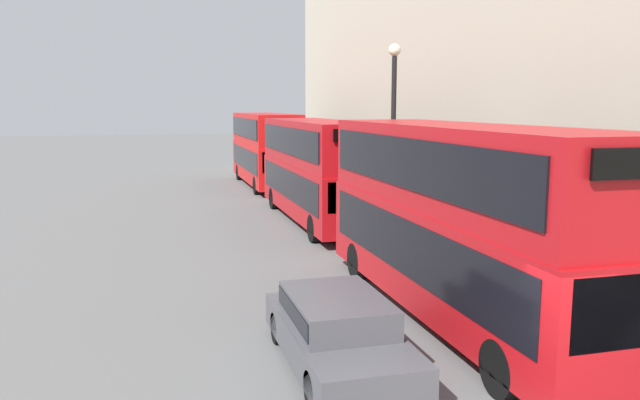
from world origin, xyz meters
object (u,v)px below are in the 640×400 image
Objects in this scene: bus_leading at (460,214)px; bus_second_in_queue at (318,166)px; bus_third_in_queue at (265,146)px; car_dark_sedan at (337,329)px.

bus_leading is 1.00× the size of bus_second_in_queue.
bus_third_in_queue is 26.52m from car_dark_sedan.
bus_second_in_queue is (-0.00, 12.32, -0.10)m from bus_leading.
bus_second_in_queue is at bearing 90.00° from bus_leading.
bus_third_in_queue is (0.00, 12.11, 0.06)m from bus_second_in_queue.
bus_leading is 1.05× the size of bus_third_in_queue.
car_dark_sedan is at bearing -151.73° from bus_leading.
bus_third_in_queue is at bearing 82.62° from car_dark_sedan.
car_dark_sedan is at bearing -97.38° from bus_third_in_queue.
bus_leading is at bearing -90.00° from bus_third_in_queue.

